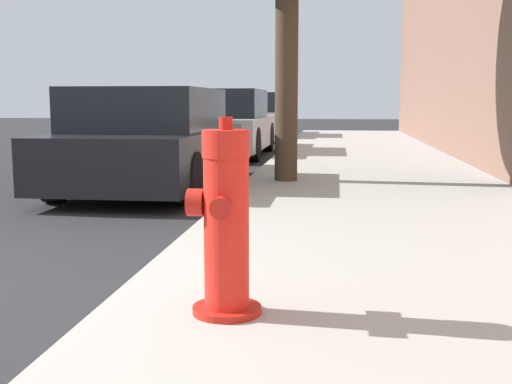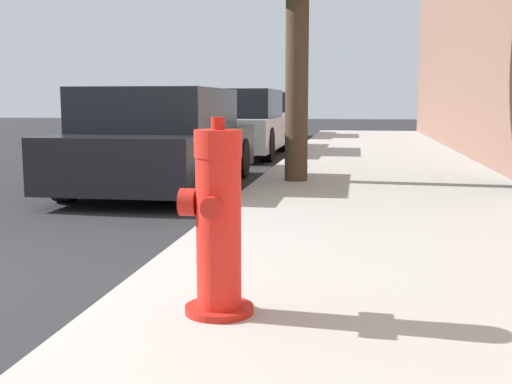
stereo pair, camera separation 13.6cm
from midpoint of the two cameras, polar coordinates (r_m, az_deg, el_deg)
sidewalk_slab at (r=3.49m, az=15.74°, el=-10.70°), size 3.36×40.00×0.14m
fire_hydrant at (r=3.12m, az=-2.17°, el=-2.90°), size 0.36×0.35×0.96m
parked_car_near at (r=8.71m, az=-7.83°, el=4.52°), size 1.81×4.25×1.34m
parked_car_mid at (r=13.89m, az=-1.27°, el=6.06°), size 1.82×4.25×1.42m
parked_car_far at (r=20.12m, az=1.73°, el=6.68°), size 1.87×4.44×1.44m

